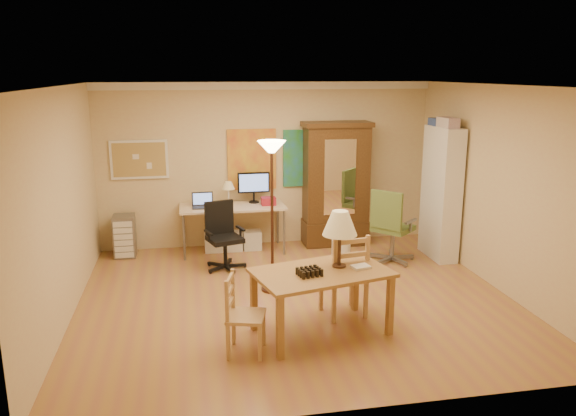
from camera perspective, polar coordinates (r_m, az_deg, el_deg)
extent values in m
plane|color=#A7773B|center=(7.36, 0.80, -9.19)|extent=(5.50, 5.50, 0.00)
cube|color=white|center=(9.21, -2.21, 12.32)|extent=(5.50, 0.08, 0.12)
cube|color=tan|center=(9.25, -14.87, 4.78)|extent=(0.90, 0.04, 0.62)
cube|color=yellow|center=(9.29, -3.69, 4.94)|extent=(0.80, 0.04, 1.00)
cube|color=teal|center=(9.44, 1.77, 5.10)|extent=(0.75, 0.04, 0.95)
cube|color=brown|center=(6.22, 3.45, -6.56)|extent=(1.63, 1.20, 0.04)
cube|color=brown|center=(5.79, -0.81, -12.07)|extent=(0.08, 0.08, 0.69)
cube|color=brown|center=(6.39, 10.32, -9.75)|extent=(0.08, 0.08, 0.69)
cube|color=brown|center=(6.42, -3.49, -9.42)|extent=(0.08, 0.08, 0.69)
cube|color=brown|center=(6.96, 6.85, -7.61)|extent=(0.08, 0.08, 0.69)
cylinder|color=#321D10|center=(6.36, 5.20, -5.85)|extent=(0.16, 0.16, 0.02)
cylinder|color=#321D10|center=(6.30, 5.24, -4.26)|extent=(0.04, 0.04, 0.39)
cone|color=#FFF6C7|center=(6.21, 5.30, -1.53)|extent=(0.39, 0.39, 0.27)
cube|color=silver|center=(6.34, 7.40, -5.94)|extent=(0.22, 0.19, 0.03)
cube|color=black|center=(6.06, 2.19, -6.51)|extent=(0.32, 0.27, 0.08)
cube|color=tan|center=(6.78, 5.66, -6.89)|extent=(0.54, 0.52, 0.04)
cube|color=tan|center=(7.12, 6.47, -8.08)|extent=(0.05, 0.05, 0.47)
cube|color=tan|center=(6.96, 3.37, -8.54)|extent=(0.05, 0.05, 0.47)
cube|color=tan|center=(6.79, 7.91, -9.21)|extent=(0.05, 0.05, 0.47)
cube|color=tan|center=(6.63, 4.69, -9.73)|extent=(0.05, 0.05, 0.47)
cube|color=tan|center=(6.61, 8.06, -5.01)|extent=(0.05, 0.05, 0.54)
cube|color=tan|center=(6.44, 4.78, -5.43)|extent=(0.05, 0.05, 0.54)
cube|color=tan|center=(6.50, 6.46, -4.77)|extent=(0.41, 0.10, 0.05)
cube|color=tan|center=(5.91, -4.29, -10.92)|extent=(0.47, 0.48, 0.04)
cube|color=tan|center=(5.83, -2.89, -13.57)|extent=(0.04, 0.04, 0.39)
cube|color=tan|center=(6.13, -2.48, -12.11)|extent=(0.04, 0.04, 0.39)
cube|color=tan|center=(5.88, -6.11, -13.40)|extent=(0.04, 0.04, 0.39)
cube|color=tan|center=(6.18, -5.53, -11.97)|extent=(0.04, 0.04, 0.39)
cube|color=tan|center=(5.69, -6.23, -9.49)|extent=(0.04, 0.04, 0.45)
cube|color=tan|center=(6.00, -5.63, -8.21)|extent=(0.04, 0.04, 0.45)
cube|color=tan|center=(5.83, -5.93, -8.43)|extent=(0.11, 0.34, 0.04)
cylinder|color=#3C2218|center=(7.63, -1.58, -8.19)|extent=(0.30, 0.30, 0.03)
cylinder|color=#3C2218|center=(7.33, -1.62, -1.28)|extent=(0.04, 0.04, 1.89)
cone|color=#FFE0A5|center=(7.14, -1.68, 6.24)|extent=(0.37, 0.37, 0.15)
cube|color=beige|center=(9.05, -5.66, 0.14)|extent=(1.68, 0.73, 0.03)
cylinder|color=slate|center=(8.81, -10.52, -2.97)|extent=(0.04, 0.04, 0.73)
cylinder|color=slate|center=(8.94, -0.39, -2.50)|extent=(0.04, 0.04, 0.73)
cylinder|color=slate|center=(9.42, -10.54, -1.89)|extent=(0.04, 0.04, 0.73)
cylinder|color=slate|center=(9.54, -1.06, -1.46)|extent=(0.04, 0.04, 0.73)
cube|color=black|center=(8.97, -8.63, 0.08)|extent=(0.34, 0.23, 0.02)
cube|color=black|center=(9.10, -8.70, 1.01)|extent=(0.34, 0.06, 0.22)
cube|color=black|center=(9.16, -3.51, 2.60)|extent=(0.52, 0.04, 0.34)
cone|color=#FFF6C7|center=(9.07, -6.09, 2.30)|extent=(0.21, 0.21, 0.13)
cube|color=silver|center=(8.88, -6.58, -0.02)|extent=(0.26, 0.34, 0.01)
cube|color=maroon|center=(9.04, -2.00, 0.70)|extent=(0.23, 0.17, 0.13)
cube|color=white|center=(9.23, -7.55, -3.44)|extent=(0.29, 0.25, 0.31)
cube|color=white|center=(9.25, -5.60, -3.35)|extent=(0.29, 0.25, 0.31)
cube|color=silver|center=(9.28, -3.66, -3.26)|extent=(0.29, 0.25, 0.31)
cylinder|color=black|center=(8.38, -6.39, -4.62)|extent=(0.06, 0.06, 0.39)
cube|color=black|center=(8.31, -6.43, -3.17)|extent=(0.57, 0.56, 0.07)
cube|color=black|center=(8.42, -7.01, -0.92)|extent=(0.44, 0.18, 0.50)
cube|color=black|center=(8.19, -8.08, -2.50)|extent=(0.12, 0.29, 0.03)
cube|color=black|center=(8.36, -4.86, -2.06)|extent=(0.12, 0.29, 0.03)
cylinder|color=slate|center=(8.81, 10.55, -3.61)|extent=(0.07, 0.07, 0.44)
cube|color=#475928|center=(8.74, 10.62, -2.02)|extent=(0.73, 0.73, 0.08)
cube|color=#475928|center=(8.45, 9.96, -0.22)|extent=(0.38, 0.42, 0.57)
cube|color=slate|center=(8.58, 12.36, -1.34)|extent=(0.28, 0.25, 0.03)
cube|color=slate|center=(8.83, 9.02, -0.76)|extent=(0.28, 0.25, 0.03)
cube|color=slate|center=(9.25, -16.26, -2.73)|extent=(0.33, 0.38, 0.66)
cube|color=silver|center=(9.06, -16.38, -3.08)|extent=(0.28, 0.02, 0.57)
cube|color=#311B0D|center=(9.41, 4.88, 2.24)|extent=(1.05, 0.48, 2.00)
cube|color=#311B0D|center=(9.60, 4.78, -2.39)|extent=(1.08, 0.51, 0.40)
cube|color=white|center=(9.14, 5.30, 3.11)|extent=(0.52, 0.01, 1.24)
cube|color=#311B0D|center=(9.26, 5.01, 8.48)|extent=(1.12, 0.53, 0.08)
cube|color=white|center=(9.01, 15.29, 1.45)|extent=(0.31, 0.82, 2.05)
cube|color=#993333|center=(8.99, 15.26, -2.08)|extent=(0.18, 0.41, 0.25)
cube|color=#334C99|center=(9.06, 14.77, 5.90)|extent=(0.18, 0.29, 0.20)
cylinder|color=silver|center=(8.65, 5.40, -4.41)|extent=(0.29, 0.29, 0.36)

